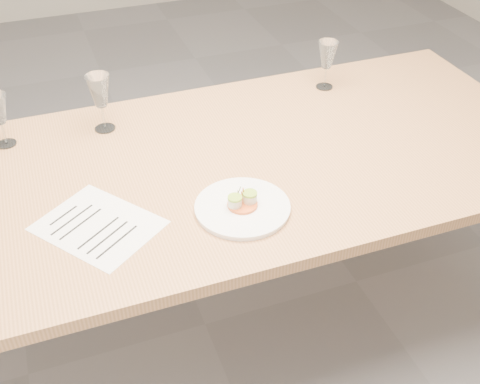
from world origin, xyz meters
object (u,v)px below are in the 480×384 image
object	(u,v)px
dining_table	(198,184)
wine_glass_2	(99,92)
wine_glass_3	(327,56)
dinner_plate	(243,207)
recipe_sheet	(98,226)

from	to	relation	value
dining_table	wine_glass_2	bearing A→B (deg)	125.16
dining_table	wine_glass_2	size ratio (longest dim) A/B	11.96
wine_glass_3	dinner_plate	bearing A→B (deg)	-133.19
recipe_sheet	wine_glass_2	bearing A→B (deg)	41.32
dining_table	wine_glass_2	distance (m)	0.45
dining_table	recipe_sheet	size ratio (longest dim) A/B	6.00
dining_table	wine_glass_3	size ratio (longest dim) A/B	12.96
dining_table	dinner_plate	size ratio (longest dim) A/B	8.78
recipe_sheet	wine_glass_3	xyz separation A→B (m)	(0.96, 0.52, 0.13)
recipe_sheet	wine_glass_3	world-z (taller)	wine_glass_3
recipe_sheet	wine_glass_3	distance (m)	1.10
recipe_sheet	wine_glass_2	xyz separation A→B (m)	(0.11, 0.51, 0.14)
recipe_sheet	dining_table	bearing A→B (deg)	-8.38
recipe_sheet	wine_glass_3	bearing A→B (deg)	-7.86
dining_table	wine_glass_3	xyz separation A→B (m)	(0.62, 0.34, 0.20)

